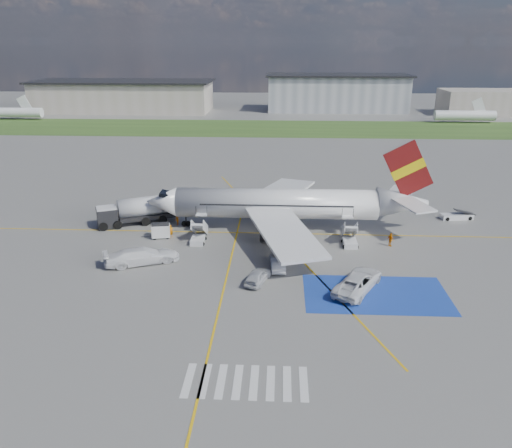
% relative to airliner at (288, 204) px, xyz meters
% --- Properties ---
extents(ground, '(400.00, 400.00, 0.00)m').
position_rel_airliner_xyz_m(ground, '(-1.51, -14.00, -3.39)').
color(ground, '#60605E').
rests_on(ground, ground).
extents(grass_strip, '(400.00, 30.00, 0.01)m').
position_rel_airliner_xyz_m(grass_strip, '(-1.51, 81.00, -3.39)').
color(grass_strip, '#2D4C1E').
rests_on(grass_strip, ground).
extents(taxiway_line_main, '(120.00, 0.20, 0.01)m').
position_rel_airliner_xyz_m(taxiway_line_main, '(-1.51, -2.00, -3.39)').
color(taxiway_line_main, gold).
rests_on(taxiway_line_main, ground).
extents(taxiway_line_cross, '(0.20, 60.00, 0.01)m').
position_rel_airliner_xyz_m(taxiway_line_cross, '(-6.51, -24.00, -3.39)').
color(taxiway_line_cross, gold).
rests_on(taxiway_line_cross, ground).
extents(taxiway_line_diag, '(20.71, 56.45, 0.01)m').
position_rel_airliner_xyz_m(taxiway_line_diag, '(-1.51, -2.00, -3.39)').
color(taxiway_line_diag, gold).
rests_on(taxiway_line_diag, ground).
extents(staging_box, '(14.00, 8.00, 0.01)m').
position_rel_airliner_xyz_m(staging_box, '(8.49, -18.00, -3.39)').
color(staging_box, '#1A3A9D').
rests_on(staging_box, ground).
extents(crosswalk, '(9.00, 4.00, 0.01)m').
position_rel_airliner_xyz_m(crosswalk, '(-3.31, -32.00, -3.39)').
color(crosswalk, silver).
rests_on(crosswalk, ground).
extents(terminal_west, '(60.00, 22.00, 10.00)m').
position_rel_airliner_xyz_m(terminal_west, '(-56.51, 116.00, 1.61)').
color(terminal_west, gray).
rests_on(terminal_west, ground).
extents(terminal_centre, '(48.00, 18.00, 12.00)m').
position_rel_airliner_xyz_m(terminal_centre, '(18.49, 121.00, 2.61)').
color(terminal_centre, gray).
rests_on(terminal_centre, ground).
extents(terminal_east, '(40.00, 16.00, 8.00)m').
position_rel_airliner_xyz_m(terminal_east, '(73.49, 114.00, 0.61)').
color(terminal_east, gray).
rests_on(terminal_east, ground).
extents(airliner, '(36.81, 32.95, 11.92)m').
position_rel_airliner_xyz_m(airliner, '(0.00, 0.00, 0.00)').
color(airliner, silver).
rests_on(airliner, ground).
extents(airstairs_fwd, '(1.90, 5.20, 3.60)m').
position_rel_airliner_xyz_m(airstairs_fwd, '(-11.01, -5.30, -2.77)').
color(airstairs_fwd, silver).
rests_on(airstairs_fwd, ground).
extents(airstairs_aft, '(1.90, 5.20, 3.60)m').
position_rel_airliner_xyz_m(airstairs_aft, '(7.49, -5.30, -2.77)').
color(airstairs_aft, silver).
rests_on(airstairs_aft, ground).
extents(fuel_tanker, '(10.75, 6.81, 3.60)m').
position_rel_airliner_xyz_m(fuel_tanker, '(-20.18, 0.94, -1.88)').
color(fuel_tanker, black).
rests_on(fuel_tanker, ground).
extents(gpu_cart, '(2.47, 1.84, 1.87)m').
position_rel_airliner_xyz_m(gpu_cart, '(-15.91, -4.23, -2.55)').
color(gpu_cart, silver).
rests_on(gpu_cart, ground).
extents(belt_loader, '(4.84, 2.30, 1.41)m').
position_rel_airliner_xyz_m(belt_loader, '(23.61, 4.83, -3.04)').
color(belt_loader, silver).
rests_on(belt_loader, ground).
extents(car_silver_a, '(2.97, 4.55, 1.44)m').
position_rel_airliner_xyz_m(car_silver_a, '(-3.18, -16.02, -2.67)').
color(car_silver_a, '#ADAFB5').
rests_on(car_silver_a, ground).
extents(car_silver_b, '(1.85, 4.46, 1.44)m').
position_rel_airliner_xyz_m(car_silver_b, '(-1.18, -12.58, -2.67)').
color(car_silver_b, '#A9ABB0').
rests_on(car_silver_b, ground).
extents(van_white_a, '(5.36, 6.59, 2.25)m').
position_rel_airliner_xyz_m(van_white_a, '(6.86, -17.00, -2.27)').
color(van_white_a, silver).
rests_on(van_white_a, ground).
extents(van_white_b, '(6.62, 4.62, 2.40)m').
position_rel_airliner_xyz_m(van_white_b, '(-16.24, -11.97, -2.19)').
color(van_white_b, white).
rests_on(van_white_b, ground).
extents(crew_fwd, '(0.68, 0.72, 1.65)m').
position_rel_airliner_xyz_m(crew_fwd, '(-14.68, -4.00, -2.57)').
color(crew_fwd, orange).
rests_on(crew_fwd, ground).
extents(crew_nose, '(0.67, 0.81, 1.54)m').
position_rel_airliner_xyz_m(crew_nose, '(-14.85, 0.40, -2.62)').
color(crew_nose, orange).
rests_on(crew_nose, ground).
extents(crew_aft, '(0.85, 1.06, 1.68)m').
position_rel_airliner_xyz_m(crew_aft, '(12.34, -5.58, -2.55)').
color(crew_aft, orange).
rests_on(crew_aft, ground).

